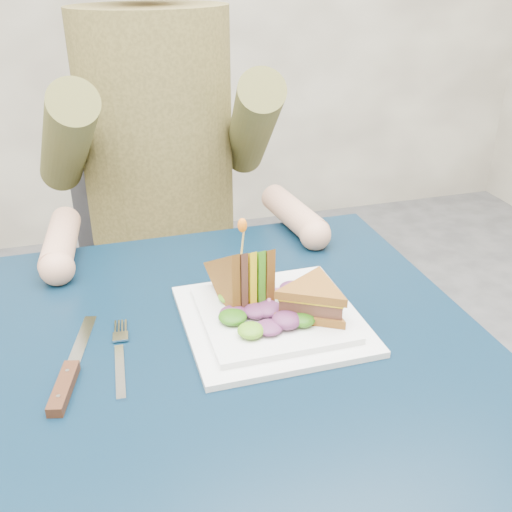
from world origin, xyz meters
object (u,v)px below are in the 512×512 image
object	(u,v)px
knife	(67,378)
chair	(161,244)
table	(229,385)
sandwich_flat	(313,300)
diner	(156,112)
fork	(120,358)
plate	(272,318)
sandwich_upright	(243,280)

from	to	relation	value
knife	chair	bearing A→B (deg)	73.81
table	sandwich_flat	xyz separation A→B (m)	(0.13, 0.00, 0.12)
knife	diner	bearing A→B (deg)	71.21
fork	knife	world-z (taller)	knife
diner	sandwich_flat	bearing A→B (deg)	-78.09
table	fork	bearing A→B (deg)	179.72
chair	plate	bearing A→B (deg)	-83.88
plate	sandwich_upright	size ratio (longest dim) A/B	1.72
plate	fork	size ratio (longest dim) A/B	1.45
plate	knife	xyz separation A→B (m)	(-0.30, -0.06, -0.00)
diner	fork	size ratio (longest dim) A/B	4.15
plate	sandwich_flat	xyz separation A→B (m)	(0.05, -0.02, 0.04)
fork	knife	xyz separation A→B (m)	(-0.07, -0.03, 0.00)
table	sandwich_upright	world-z (taller)	sandwich_upright
sandwich_upright	fork	size ratio (longest dim) A/B	0.84
chair	fork	world-z (taller)	chair
sandwich_flat	chair	bearing A→B (deg)	100.12
chair	knife	xyz separation A→B (m)	(-0.22, -0.76, 0.20)
diner	knife	xyz separation A→B (m)	(-0.22, -0.65, -0.18)
sandwich_upright	fork	xyz separation A→B (m)	(-0.20, -0.07, -0.05)
fork	knife	size ratio (longest dim) A/B	0.82
chair	sandwich_upright	size ratio (longest dim) A/B	6.15
diner	sandwich_upright	xyz separation A→B (m)	(0.04, -0.55, -0.13)
table	sandwich_flat	world-z (taller)	sandwich_flat
diner	sandwich_flat	distance (m)	0.65
plate	sandwich_flat	bearing A→B (deg)	-24.44
chair	diner	bearing A→B (deg)	-90.00
chair	knife	distance (m)	0.82
chair	knife	world-z (taller)	chair
sandwich_upright	sandwich_flat	bearing A→B (deg)	-38.75
sandwich_flat	fork	world-z (taller)	sandwich_flat
fork	diner	bearing A→B (deg)	76.29
diner	chair	bearing A→B (deg)	90.00
plate	sandwich_upright	xyz separation A→B (m)	(-0.03, 0.04, 0.05)
table	plate	bearing A→B (deg)	21.02
sandwich_upright	chair	bearing A→B (deg)	93.77
chair	sandwich_flat	world-z (taller)	chair
sandwich_flat	sandwich_upright	world-z (taller)	sandwich_upright
table	chair	distance (m)	0.74
sandwich_flat	sandwich_upright	size ratio (longest dim) A/B	1.09
sandwich_flat	sandwich_upright	distance (m)	0.11
diner	sandwich_flat	world-z (taller)	diner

